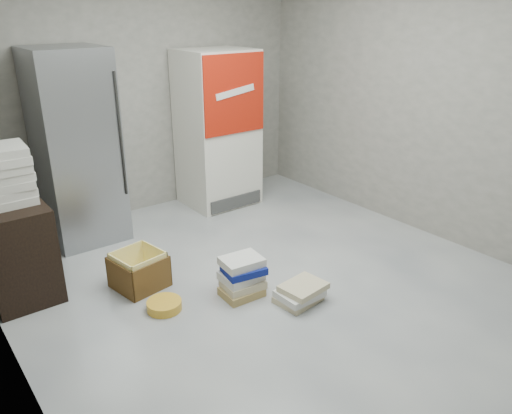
{
  "coord_description": "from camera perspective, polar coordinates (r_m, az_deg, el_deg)",
  "views": [
    {
      "loc": [
        -2.39,
        -2.69,
        2.24
      ],
      "look_at": [
        0.22,
        0.7,
        0.51
      ],
      "focal_mm": 35.0,
      "sensor_mm": 36.0,
      "label": 1
    }
  ],
  "objects": [
    {
      "name": "ground",
      "position": [
        4.24,
        3.47,
        -9.92
      ],
      "size": [
        5.0,
        5.0,
        0.0
      ],
      "primitive_type": "plane",
      "color": "#B9B9B4",
      "rests_on": "ground"
    },
    {
      "name": "room_shell",
      "position": [
        3.63,
        4.13,
        14.94
      ],
      "size": [
        4.04,
        5.04,
        2.82
      ],
      "color": "gray",
      "rests_on": "ground"
    },
    {
      "name": "steel_fridge",
      "position": [
        5.21,
        -19.86,
        6.36
      ],
      "size": [
        0.7,
        0.72,
        1.9
      ],
      "color": "#A1A2A8",
      "rests_on": "ground"
    },
    {
      "name": "coke_cooler",
      "position": [
        5.9,
        -4.41,
        8.88
      ],
      "size": [
        0.8,
        0.73,
        1.8
      ],
      "color": "silver",
      "rests_on": "ground"
    },
    {
      "name": "wood_shelf",
      "position": [
        4.54,
        -25.85,
        -4.29
      ],
      "size": [
        0.5,
        0.8,
        0.8
      ],
      "primitive_type": "cube",
      "color": "black",
      "rests_on": "ground"
    },
    {
      "name": "supply_box_stack",
      "position": [
        4.32,
        -27.08,
        3.25
      ],
      "size": [
        0.43,
        0.43,
        0.45
      ],
      "color": "silver",
      "rests_on": "wood_shelf"
    },
    {
      "name": "phonebook_stack_main",
      "position": [
        4.16,
        -1.59,
        -7.97
      ],
      "size": [
        0.38,
        0.32,
        0.33
      ],
      "rotation": [
        0.0,
        0.0,
        -0.11
      ],
      "color": "#9A804A",
      "rests_on": "ground"
    },
    {
      "name": "phonebook_stack_side",
      "position": [
        4.12,
        5.09,
        -9.77
      ],
      "size": [
        0.41,
        0.34,
        0.16
      ],
      "rotation": [
        0.0,
        0.0,
        0.05
      ],
      "color": "#BEB08A",
      "rests_on": "ground"
    },
    {
      "name": "cardboard_box",
      "position": [
        4.4,
        -13.21,
        -7.3
      ],
      "size": [
        0.45,
        0.45,
        0.32
      ],
      "rotation": [
        0.0,
        0.0,
        0.17
      ],
      "color": "yellow",
      "rests_on": "ground"
    },
    {
      "name": "bucket_lid",
      "position": [
        4.09,
        -10.44,
        -10.98
      ],
      "size": [
        0.36,
        0.36,
        0.07
      ],
      "primitive_type": "cylinder",
      "rotation": [
        0.0,
        0.0,
        0.36
      ],
      "color": "gold",
      "rests_on": "ground"
    }
  ]
}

